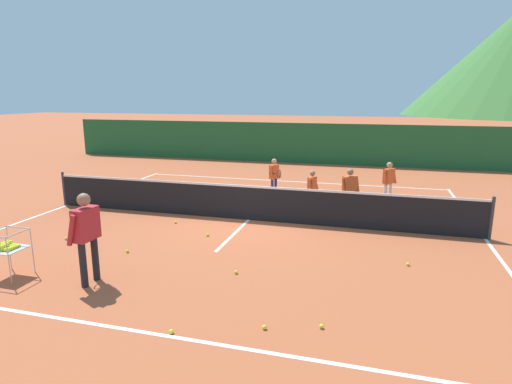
{
  "coord_description": "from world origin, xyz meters",
  "views": [
    {
      "loc": [
        3.24,
        -10.81,
        3.37
      ],
      "look_at": [
        0.48,
        -0.98,
        1.04
      ],
      "focal_mm": 29.83,
      "sensor_mm": 36.0,
      "label": 1
    }
  ],
  "objects_px": {
    "tennis_ball_2": "(208,235)",
    "tennis_ball_4": "(236,272)",
    "tennis_ball_0": "(408,264)",
    "student_0": "(274,174)",
    "tennis_ball_7": "(171,332)",
    "student_3": "(389,179)",
    "tennis_ball_1": "(127,251)",
    "tennis_ball_6": "(264,327)",
    "ball_cart": "(7,247)",
    "student_2": "(350,188)",
    "tennis_ball_5": "(176,222)",
    "student_1": "(312,187)",
    "tennis_ball_8": "(66,238)",
    "tennis_net": "(249,202)",
    "tennis_ball_3": "(321,326)",
    "instructor": "(86,230)"
  },
  "relations": [
    {
      "from": "tennis_ball_2",
      "to": "tennis_ball_7",
      "type": "xyz_separation_m",
      "value": [
        1.13,
        -4.2,
        0.0
      ]
    },
    {
      "from": "student_1",
      "to": "student_2",
      "type": "distance_m",
      "value": 1.13
    },
    {
      "from": "student_0",
      "to": "student_2",
      "type": "distance_m",
      "value": 3.06
    },
    {
      "from": "tennis_ball_1",
      "to": "tennis_ball_2",
      "type": "distance_m",
      "value": 1.98
    },
    {
      "from": "tennis_ball_8",
      "to": "student_3",
      "type": "bearing_deg",
      "value": 37.38
    },
    {
      "from": "tennis_ball_0",
      "to": "student_0",
      "type": "bearing_deg",
      "value": 128.0
    },
    {
      "from": "tennis_ball_1",
      "to": "tennis_ball_2",
      "type": "xyz_separation_m",
      "value": [
        1.28,
        1.51,
        0.0
      ]
    },
    {
      "from": "student_3",
      "to": "tennis_ball_1",
      "type": "bearing_deg",
      "value": -132.68
    },
    {
      "from": "student_3",
      "to": "tennis_ball_6",
      "type": "distance_m",
      "value": 8.5
    },
    {
      "from": "tennis_ball_2",
      "to": "tennis_ball_4",
      "type": "distance_m",
      "value": 2.38
    },
    {
      "from": "tennis_ball_4",
      "to": "tennis_ball_3",
      "type": "bearing_deg",
      "value": -39.8
    },
    {
      "from": "tennis_ball_8",
      "to": "tennis_ball_0",
      "type": "bearing_deg",
      "value": 3.96
    },
    {
      "from": "student_2",
      "to": "tennis_ball_1",
      "type": "relative_size",
      "value": 19.95
    },
    {
      "from": "student_0",
      "to": "tennis_ball_1",
      "type": "distance_m",
      "value": 6.32
    },
    {
      "from": "ball_cart",
      "to": "tennis_ball_8",
      "type": "distance_m",
      "value": 2.16
    },
    {
      "from": "ball_cart",
      "to": "tennis_ball_4",
      "type": "relative_size",
      "value": 13.22
    },
    {
      "from": "tennis_ball_4",
      "to": "tennis_ball_2",
      "type": "bearing_deg",
      "value": 125.27
    },
    {
      "from": "tennis_ball_0",
      "to": "ball_cart",
      "type": "bearing_deg",
      "value": -160.62
    },
    {
      "from": "student_2",
      "to": "ball_cart",
      "type": "xyz_separation_m",
      "value": [
        -5.92,
        -6.03,
        -0.22
      ]
    },
    {
      "from": "ball_cart",
      "to": "tennis_ball_3",
      "type": "xyz_separation_m",
      "value": [
        5.94,
        -0.27,
        -0.56
      ]
    },
    {
      "from": "student_3",
      "to": "student_1",
      "type": "bearing_deg",
      "value": -146.85
    },
    {
      "from": "tennis_net",
      "to": "ball_cart",
      "type": "distance_m",
      "value": 5.84
    },
    {
      "from": "student_0",
      "to": "tennis_ball_0",
      "type": "xyz_separation_m",
      "value": [
        3.99,
        -5.1,
        -0.75
      ]
    },
    {
      "from": "tennis_ball_0",
      "to": "tennis_ball_3",
      "type": "distance_m",
      "value": 3.17
    },
    {
      "from": "student_2",
      "to": "tennis_ball_5",
      "type": "xyz_separation_m",
      "value": [
        -4.42,
        -2.07,
        -0.78
      ]
    },
    {
      "from": "tennis_net",
      "to": "tennis_ball_1",
      "type": "height_order",
      "value": "tennis_net"
    },
    {
      "from": "tennis_ball_6",
      "to": "tennis_ball_7",
      "type": "distance_m",
      "value": 1.35
    },
    {
      "from": "student_1",
      "to": "tennis_ball_1",
      "type": "distance_m",
      "value": 5.74
    },
    {
      "from": "tennis_ball_5",
      "to": "tennis_ball_8",
      "type": "bearing_deg",
      "value": -135.14
    },
    {
      "from": "tennis_ball_0",
      "to": "tennis_ball_4",
      "type": "distance_m",
      "value": 3.48
    },
    {
      "from": "student_1",
      "to": "tennis_net",
      "type": "bearing_deg",
      "value": -135.87
    },
    {
      "from": "student_3",
      "to": "tennis_ball_1",
      "type": "height_order",
      "value": "student_3"
    },
    {
      "from": "tennis_ball_2",
      "to": "tennis_ball_1",
      "type": "bearing_deg",
      "value": -130.17
    },
    {
      "from": "tennis_ball_1",
      "to": "tennis_ball_6",
      "type": "bearing_deg",
      "value": -31.04
    },
    {
      "from": "tennis_ball_1",
      "to": "tennis_ball_5",
      "type": "distance_m",
      "value": 2.26
    },
    {
      "from": "tennis_ball_2",
      "to": "tennis_ball_6",
      "type": "height_order",
      "value": "same"
    },
    {
      "from": "tennis_net",
      "to": "tennis_ball_3",
      "type": "bearing_deg",
      "value": -62.55
    },
    {
      "from": "student_0",
      "to": "tennis_ball_6",
      "type": "xyz_separation_m",
      "value": [
        1.79,
        -8.2,
        -0.75
      ]
    },
    {
      "from": "student_0",
      "to": "student_3",
      "type": "distance_m",
      "value": 3.68
    },
    {
      "from": "tennis_ball_6",
      "to": "tennis_ball_4",
      "type": "bearing_deg",
      "value": 119.99
    },
    {
      "from": "instructor",
      "to": "ball_cart",
      "type": "xyz_separation_m",
      "value": [
        -1.66,
        -0.16,
        -0.42
      ]
    },
    {
      "from": "tennis_ball_5",
      "to": "tennis_ball_6",
      "type": "distance_m",
      "value": 5.76
    },
    {
      "from": "tennis_ball_3",
      "to": "tennis_ball_8",
      "type": "height_order",
      "value": "same"
    },
    {
      "from": "tennis_ball_0",
      "to": "tennis_ball_7",
      "type": "bearing_deg",
      "value": -134.1
    },
    {
      "from": "tennis_ball_1",
      "to": "tennis_ball_7",
      "type": "height_order",
      "value": "same"
    },
    {
      "from": "ball_cart",
      "to": "student_2",
      "type": "bearing_deg",
      "value": 45.52
    },
    {
      "from": "tennis_ball_5",
      "to": "tennis_ball_8",
      "type": "height_order",
      "value": "same"
    },
    {
      "from": "tennis_net",
      "to": "student_0",
      "type": "distance_m",
      "value": 2.88
    },
    {
      "from": "tennis_net",
      "to": "student_2",
      "type": "distance_m",
      "value": 2.91
    },
    {
      "from": "tennis_ball_6",
      "to": "tennis_ball_2",
      "type": "bearing_deg",
      "value": 122.83
    }
  ]
}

